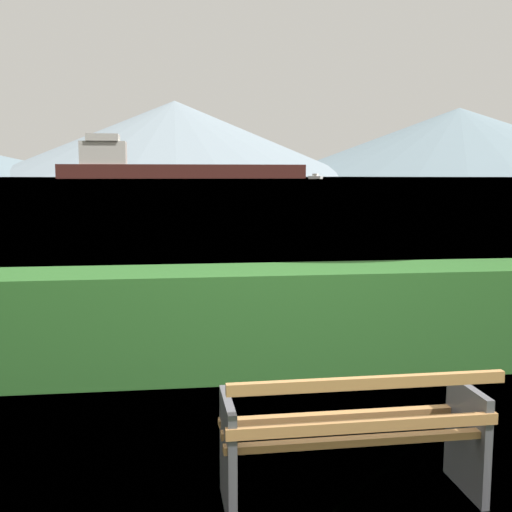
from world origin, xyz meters
TOP-DOWN VIEW (x-y plane):
  - ground_plane at (0.00, 0.00)m, footprint 1400.00×1400.00m
  - water_surface at (0.00, 307.92)m, footprint 620.00×620.00m
  - park_bench at (0.00, -0.06)m, footprint 1.58×0.60m
  - hedge_row at (0.00, 2.57)m, footprint 9.03×0.89m
  - cargo_ship_large at (-5.50, 283.91)m, footprint 109.69×17.45m
  - sailboat_mid at (57.80, 257.51)m, footprint 5.86×5.68m
  - distant_hills at (24.40, 583.92)m, footprint 906.97×386.22m

SIDE VIEW (x-z plane):
  - ground_plane at x=0.00m, z-range 0.00..0.00m
  - water_surface at x=0.00m, z-range 0.00..0.00m
  - park_bench at x=0.00m, z-range -0.01..0.86m
  - hedge_row at x=0.00m, z-range 0.00..1.04m
  - sailboat_mid at x=57.80m, z-range -0.32..1.88m
  - cargo_ship_large at x=-5.50m, z-range -4.25..15.05m
  - distant_hills at x=24.40m, z-range -4.12..63.50m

